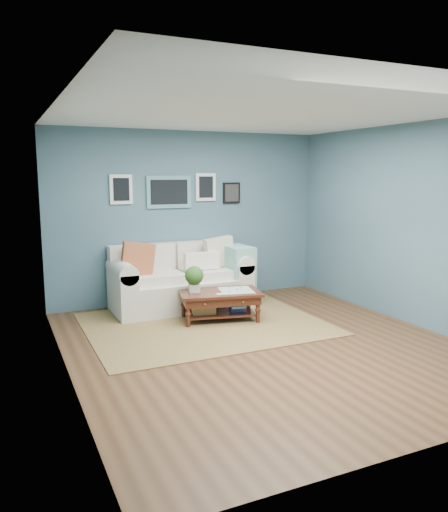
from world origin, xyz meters
TOP-DOWN VIEW (x-y plane):
  - room_shell at (-0.01, 0.06)m, footprint 5.00×5.02m
  - area_rug at (-0.33, 1.09)m, footprint 3.11×2.49m
  - loveseat at (-0.25, 2.03)m, footprint 2.11×0.96m
  - coffee_table at (-0.12, 1.18)m, footprint 1.23×0.88m

SIDE VIEW (x-z plane):
  - area_rug at x=-0.33m, z-range 0.00..0.01m
  - coffee_table at x=-0.12m, z-range -0.04..0.73m
  - loveseat at x=-0.25m, z-range -0.10..0.98m
  - room_shell at x=-0.01m, z-range 0.01..2.71m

